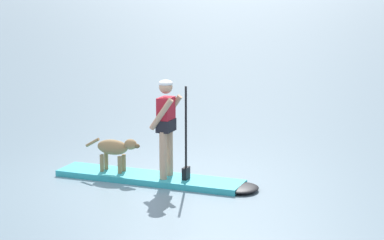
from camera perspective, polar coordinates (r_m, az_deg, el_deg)
The scene contains 4 objects.
ground_plane at distance 12.36m, azimuth -3.34°, elevation -4.73°, with size 400.00×400.00×0.00m, color slate.
paddleboard at distance 12.25m, azimuth -2.37°, elevation -4.62°, with size 3.46×2.03×0.10m.
person_paddler at distance 11.98m, azimuth -1.96°, elevation -0.13°, with size 0.68×0.60×1.62m.
dog at distance 12.50m, azimuth -5.98°, elevation -2.22°, with size 0.96×0.49×0.59m.
Camera 1 is at (9.00, -7.76, 3.40)m, focal length 68.79 mm.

